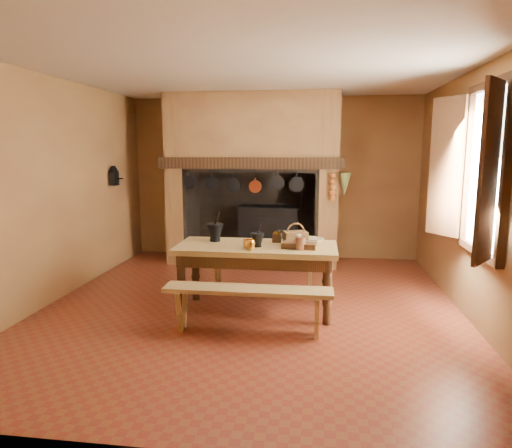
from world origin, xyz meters
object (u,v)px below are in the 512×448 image
at_px(mixing_bowl, 310,241).
at_px(iron_range, 269,232).
at_px(work_table, 257,256).
at_px(wicker_basket, 296,237).
at_px(bench_front, 248,299).
at_px(coffee_grinder, 277,237).

bearing_deg(mixing_bowl, iron_range, 106.73).
height_order(work_table, wicker_basket, wicker_basket).
xyz_separation_m(bench_front, mixing_bowl, (0.62, 0.79, 0.47)).
distance_m(bench_front, mixing_bowl, 1.11).
xyz_separation_m(coffee_grinder, wicker_basket, (0.23, -0.08, 0.02)).
xyz_separation_m(work_table, mixing_bowl, (0.62, 0.12, 0.16)).
height_order(coffee_grinder, wicker_basket, wicker_basket).
height_order(bench_front, coffee_grinder, coffee_grinder).
bearing_deg(wicker_basket, work_table, 177.93).
xyz_separation_m(mixing_bowl, wicker_basket, (-0.17, -0.00, 0.05)).
distance_m(iron_range, mixing_bowl, 2.61).
relative_size(work_table, bench_front, 1.06).
distance_m(work_table, coffee_grinder, 0.35).
relative_size(iron_range, coffee_grinder, 9.84).
bearing_deg(work_table, iron_range, 92.80).
relative_size(iron_range, wicker_basket, 5.14).
bearing_deg(work_table, mixing_bowl, 11.10).
xyz_separation_m(coffee_grinder, mixing_bowl, (0.40, -0.08, -0.02)).
relative_size(work_table, mixing_bowl, 6.24).
height_order(bench_front, mixing_bowl, mixing_bowl).
height_order(iron_range, mixing_bowl, iron_range).
distance_m(bench_front, wicker_basket, 1.04).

